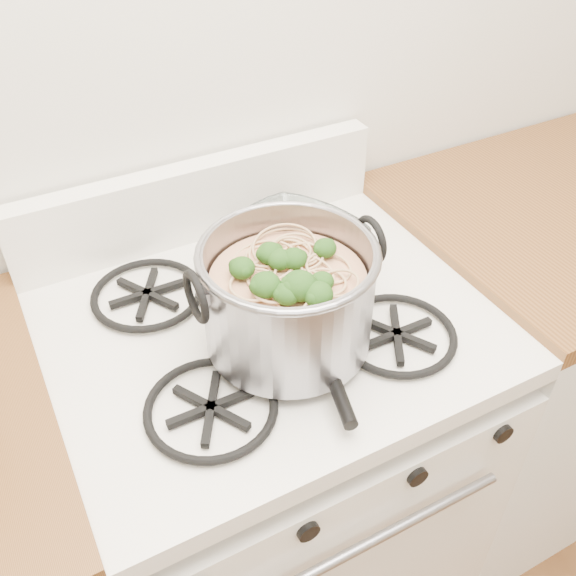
# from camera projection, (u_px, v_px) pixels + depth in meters

# --- Properties ---
(gas_range) EXTENTS (0.76, 0.66, 0.92)m
(gas_range) POSITION_uv_depth(u_px,v_px,m) (273.00, 473.00, 1.43)
(gas_range) COLOR white
(gas_range) RESTS_ON ground
(counter_left) EXTENTS (0.25, 0.65, 0.92)m
(counter_left) POSITION_uv_depth(u_px,v_px,m) (38.00, 570.00, 1.23)
(counter_left) COLOR silver
(counter_left) RESTS_ON ground
(counter_right) EXTENTS (1.00, 0.65, 0.92)m
(counter_right) POSITION_uv_depth(u_px,v_px,m) (562.00, 335.00, 1.73)
(counter_right) COLOR silver
(counter_right) RESTS_ON ground
(stock_pot) EXTENTS (0.31, 0.28, 0.19)m
(stock_pot) POSITION_uv_depth(u_px,v_px,m) (288.00, 298.00, 1.01)
(stock_pot) COLOR gray
(stock_pot) RESTS_ON gas_range
(spatula) EXTENTS (0.36, 0.37, 0.02)m
(spatula) POSITION_uv_depth(u_px,v_px,m) (307.00, 309.00, 1.10)
(spatula) COLOR black
(spatula) RESTS_ON gas_range
(glass_bowl) EXTENTS (0.14, 0.14, 0.03)m
(glass_bowl) POSITION_uv_depth(u_px,v_px,m) (293.00, 255.00, 1.22)
(glass_bowl) COLOR white
(glass_bowl) RESTS_ON gas_range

